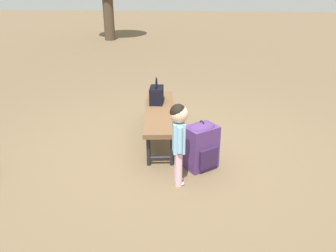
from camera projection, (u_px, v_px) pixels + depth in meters
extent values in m
plane|color=brown|center=(170.00, 150.00, 4.45)|extent=(40.00, 40.00, 0.00)
cube|color=brown|center=(160.00, 112.00, 4.57)|extent=(1.63, 0.57, 0.06)
cylinder|color=black|center=(172.00, 150.00, 4.03)|extent=(0.05, 0.05, 0.39)
cylinder|color=black|center=(149.00, 151.00, 4.02)|extent=(0.05, 0.05, 0.39)
cylinder|color=black|center=(169.00, 109.00, 5.31)|extent=(0.05, 0.05, 0.39)
cylinder|color=black|center=(151.00, 109.00, 5.30)|extent=(0.05, 0.05, 0.39)
cylinder|color=black|center=(160.00, 158.00, 4.06)|extent=(0.07, 0.28, 0.04)
cylinder|color=black|center=(160.00, 114.00, 5.34)|extent=(0.07, 0.28, 0.04)
cube|color=black|center=(157.00, 95.00, 4.78)|extent=(0.32, 0.19, 0.22)
cube|color=black|center=(156.00, 88.00, 4.74)|extent=(0.29, 0.19, 0.02)
torus|color=black|center=(156.00, 84.00, 4.71)|extent=(0.20, 0.02, 0.20)
cylinder|color=#E5B2C6|center=(178.00, 165.00, 3.70)|extent=(0.08, 0.08, 0.39)
cylinder|color=#E5B2C6|center=(179.00, 170.00, 3.62)|extent=(0.08, 0.08, 0.39)
ellipsoid|color=white|center=(179.00, 179.00, 3.77)|extent=(0.06, 0.10, 0.04)
ellipsoid|color=white|center=(180.00, 184.00, 3.69)|extent=(0.06, 0.10, 0.04)
cube|color=#8CBFE5|center=(179.00, 137.00, 3.51)|extent=(0.16, 0.14, 0.34)
cylinder|color=#8CBFE5|center=(178.00, 132.00, 3.59)|extent=(0.06, 0.06, 0.29)
cylinder|color=#8CBFE5|center=(180.00, 140.00, 3.41)|extent=(0.06, 0.06, 0.29)
sphere|color=beige|center=(179.00, 114.00, 3.40)|extent=(0.19, 0.19, 0.19)
sphere|color=black|center=(178.00, 112.00, 3.40)|extent=(0.17, 0.17, 0.17)
cube|color=#4C2D66|center=(201.00, 147.00, 3.96)|extent=(0.43, 0.44, 0.53)
ellipsoid|color=#4C2D66|center=(202.00, 128.00, 3.86)|extent=(0.41, 0.42, 0.12)
cube|color=#311D42|center=(209.00, 158.00, 3.87)|extent=(0.18, 0.22, 0.24)
cube|color=#311D42|center=(199.00, 141.00, 4.11)|extent=(0.06, 0.06, 0.45)
cube|color=#311D42|center=(188.00, 144.00, 4.03)|extent=(0.06, 0.06, 0.45)
torus|color=black|center=(202.00, 124.00, 3.84)|extent=(0.08, 0.06, 0.09)
cylinder|color=#473828|center=(108.00, 4.00, 11.79)|extent=(0.37, 0.37, 2.47)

